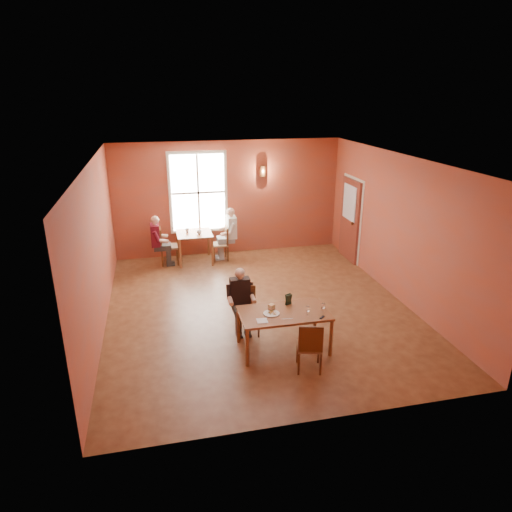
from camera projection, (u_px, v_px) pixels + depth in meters
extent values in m
cube|color=brown|center=(258.00, 307.00, 9.37)|extent=(6.00, 7.00, 0.01)
cube|color=brown|center=(229.00, 198.00, 12.06)|extent=(6.00, 0.04, 3.00)
cube|color=brown|center=(322.00, 322.00, 5.65)|extent=(6.00, 0.04, 3.00)
cube|color=brown|center=(97.00, 249.00, 8.23)|extent=(0.04, 7.00, 3.00)
cube|color=brown|center=(399.00, 228.00, 9.48)|extent=(0.04, 7.00, 3.00)
cube|color=white|center=(258.00, 160.00, 8.34)|extent=(6.00, 7.00, 0.04)
cube|color=white|center=(198.00, 193.00, 11.78)|extent=(1.36, 0.10, 1.96)
cube|color=maroon|center=(349.00, 220.00, 11.72)|extent=(0.12, 1.04, 2.10)
cylinder|color=brown|center=(263.00, 171.00, 11.91)|extent=(0.16, 0.16, 0.28)
cylinder|color=white|center=(271.00, 313.00, 7.56)|extent=(0.36, 0.36, 0.04)
cube|color=tan|center=(272.00, 308.00, 7.65)|extent=(0.12, 0.12, 0.11)
cube|color=black|center=(288.00, 299.00, 7.88)|extent=(0.13, 0.10, 0.19)
cube|color=silver|center=(287.00, 319.00, 7.41)|extent=(0.18, 0.03, 0.00)
cube|color=white|center=(262.00, 321.00, 7.35)|extent=(0.19, 0.19, 0.01)
cube|color=black|center=(322.00, 317.00, 7.45)|extent=(0.11, 0.11, 0.01)
imported|color=silver|center=(199.00, 232.00, 11.50)|extent=(0.13, 0.13, 0.09)
imported|color=beige|center=(187.00, 230.00, 11.65)|extent=(0.12, 0.12, 0.09)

